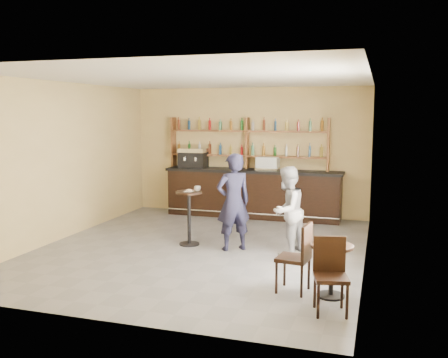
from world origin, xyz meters
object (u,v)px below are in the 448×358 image
(pastry_case, at_px, (268,163))
(cafe_table, at_px, (331,271))
(bar_counter, at_px, (253,193))
(pedestal_table, at_px, (189,218))
(espresso_machine, at_px, (193,158))
(man_main, at_px, (233,202))
(chair_south, at_px, (331,277))
(patron_second, at_px, (287,210))
(chair_west, at_px, (293,258))

(pastry_case, relative_size, cafe_table, 0.72)
(bar_counter, distance_m, pedestal_table, 3.00)
(espresso_machine, height_order, man_main, man_main)
(man_main, bearing_deg, chair_south, 92.14)
(chair_south, bearing_deg, cafe_table, 80.57)
(chair_south, bearing_deg, pastry_case, 96.26)
(pedestal_table, bearing_deg, patron_second, -0.84)
(bar_counter, relative_size, man_main, 2.39)
(bar_counter, distance_m, chair_west, 5.23)
(pastry_case, distance_m, man_main, 3.06)
(chair_south, height_order, patron_second, patron_second)
(pastry_case, height_order, man_main, man_main)
(cafe_table, height_order, chair_south, chair_south)
(chair_west, bearing_deg, espresso_machine, -137.46)
(bar_counter, height_order, pedestal_table, bar_counter)
(patron_second, bearing_deg, bar_counter, -135.72)
(bar_counter, distance_m, cafe_table, 5.50)
(pastry_case, bearing_deg, chair_south, -59.96)
(man_main, distance_m, cafe_table, 2.83)
(pastry_case, xyz_separation_m, pedestal_table, (-0.91, -2.95, -0.82))
(espresso_machine, bearing_deg, pedestal_table, -71.48)
(espresso_machine, height_order, patron_second, espresso_machine)
(pastry_case, bearing_deg, pedestal_table, -97.53)
(espresso_machine, xyz_separation_m, man_main, (1.96, -3.03, -0.51))
(cafe_table, xyz_separation_m, chair_west, (-0.55, 0.05, 0.13))
(pedestal_table, distance_m, man_main, 1.01)
(patron_second, bearing_deg, pedestal_table, -71.55)
(pedestal_table, distance_m, cafe_table, 3.55)
(pedestal_table, height_order, patron_second, patron_second)
(chair_south, distance_m, patron_second, 2.80)
(pedestal_table, height_order, cafe_table, pedestal_table)
(espresso_machine, bearing_deg, cafe_table, -52.17)
(cafe_table, bearing_deg, patron_second, 116.80)
(man_main, relative_size, cafe_table, 2.45)
(pedestal_table, xyz_separation_m, patron_second, (1.93, -0.03, 0.28))
(man_main, xyz_separation_m, patron_second, (1.00, 0.06, -0.11))
(pedestal_table, xyz_separation_m, man_main, (0.93, -0.08, 0.39))
(man_main, height_order, patron_second, man_main)
(espresso_machine, xyz_separation_m, patron_second, (2.97, -2.98, -0.62))
(bar_counter, relative_size, pastry_case, 8.10)
(espresso_machine, relative_size, pedestal_table, 0.64)
(espresso_machine, distance_m, cafe_table, 6.43)
(pedestal_table, height_order, man_main, man_main)
(pedestal_table, bearing_deg, man_main, -5.21)
(pedestal_table, bearing_deg, espresso_machine, 109.38)
(cafe_table, relative_size, chair_west, 0.74)
(bar_counter, xyz_separation_m, chair_west, (1.84, -4.90, -0.09))
(espresso_machine, bearing_deg, patron_second, -45.95)
(espresso_machine, xyz_separation_m, pedestal_table, (1.04, -2.95, -0.90))
(cafe_table, bearing_deg, man_main, 136.21)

